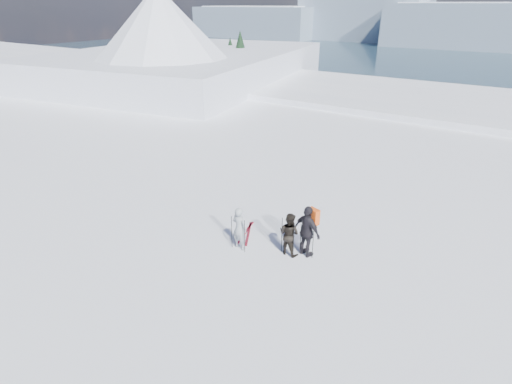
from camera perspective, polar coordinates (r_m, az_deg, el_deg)
lake_basin at (r=40.87m, az=23.05°, el=2.63°), size 820.00×820.00×71.62m
near_ridge at (r=50.49m, az=-7.68°, el=12.11°), size 31.37×35.68×25.62m
skier_grey at (r=13.97m, az=-2.39°, el=-5.20°), size 0.62×0.43×1.60m
skier_dark at (r=13.72m, az=4.76°, el=-5.98°), size 0.80×0.65×1.56m
skier_pack at (r=13.61m, az=7.33°, el=-5.64°), size 1.19×0.77×1.87m
backpack at (r=13.19m, az=8.38°, el=-0.76°), size 0.45×0.34×0.55m
ski_poles at (r=13.77m, az=3.03°, el=-6.49°), size 2.70×1.01×1.36m
skis_loose at (r=15.21m, az=-1.31°, el=-5.87°), size 0.88×1.67×0.03m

